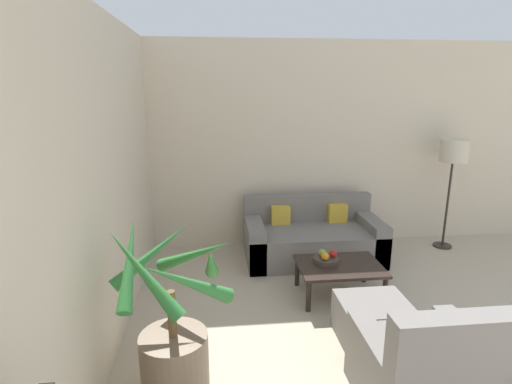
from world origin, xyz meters
TOP-DOWN VIEW (x-y plane):
  - wall_back at (0.00, 6.05)m, footprint 7.73×0.06m
  - wall_left at (-3.09, 3.01)m, footprint 0.06×7.62m
  - potted_palm at (-2.54, 3.33)m, footprint 0.91×0.91m
  - sofa_loveseat at (-1.03, 5.49)m, footprint 1.67×0.87m
  - floor_lamp at (0.84, 5.65)m, footprint 0.35×0.35m
  - coffee_table at (-0.98, 4.51)m, footprint 0.85×0.62m
  - fruit_bowl at (-1.10, 4.60)m, footprint 0.27×0.27m
  - apple_red at (-1.03, 4.60)m, footprint 0.08×0.08m
  - apple_green at (-1.13, 4.63)m, footprint 0.08×0.08m
  - orange_fruit at (-1.13, 4.54)m, footprint 0.08×0.08m
  - armchair at (-0.88, 2.95)m, footprint 0.81×0.78m
  - ottoman at (-0.92, 3.75)m, footprint 0.58×0.52m

SIDE VIEW (x-z plane):
  - ottoman at x=-0.92m, z-range 0.00..0.36m
  - sofa_loveseat at x=-1.03m, z-range -0.12..0.63m
  - armchair at x=-0.88m, z-range -0.16..0.72m
  - coffee_table at x=-0.98m, z-range 0.13..0.48m
  - fruit_bowl at x=-1.10m, z-range 0.35..0.39m
  - apple_red at x=-1.03m, z-range 0.39..0.47m
  - orange_fruit at x=-1.13m, z-range 0.39..0.47m
  - apple_green at x=-1.13m, z-range 0.39..0.47m
  - potted_palm at x=-2.54m, z-range -0.20..1.08m
  - floor_lamp at x=0.84m, z-range 0.52..1.98m
  - wall_back at x=0.00m, z-range 0.00..2.70m
  - wall_left at x=-3.09m, z-range 0.00..2.70m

